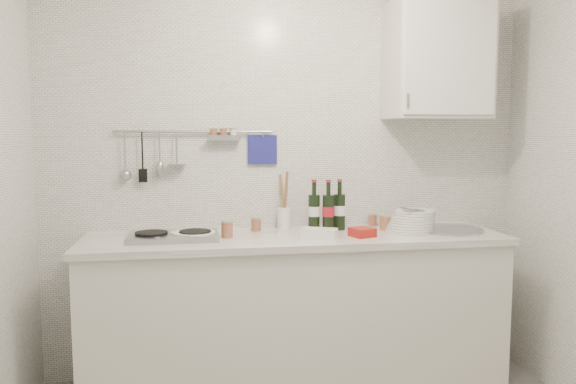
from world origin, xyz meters
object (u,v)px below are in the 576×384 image
Objects in this scene: plate_stack_hob at (192,235)px; plate_stack_sink at (412,221)px; wine_bottles at (327,205)px; utensil_crock at (284,215)px; wall_cabinet at (438,61)px.

plate_stack_sink is (1.31, 0.01, 0.04)m from plate_stack_hob.
plate_stack_hob is at bearing -171.83° from wine_bottles.
utensil_crock reaches higher than wine_bottles.
utensil_crock is at bearing 164.16° from plate_stack_sink.
plate_stack_hob is 0.83m from wine_bottles.
wine_bottles reaches higher than plate_stack_hob.
wall_cabinet is 2.65× the size of plate_stack_hob.
plate_stack_sink reaches higher than plate_stack_hob.
plate_stack_sink is 0.78m from utensil_crock.
plate_stack_sink is at bearing -11.65° from wine_bottles.
wall_cabinet reaches higher than plate_stack_sink.
plate_stack_hob is 0.83× the size of plate_stack_sink.
plate_stack_hob is 0.74× the size of utensil_crock.
utensil_crock is at bearing 156.23° from wine_bottles.
utensil_crock reaches higher than plate_stack_sink.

